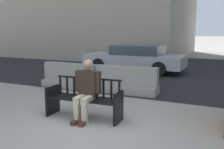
# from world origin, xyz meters

# --- Properties ---
(ground_plane) EXTENTS (200.00, 200.00, 0.00)m
(ground_plane) POSITION_xyz_m (0.00, 0.00, 0.00)
(ground_plane) COLOR gray
(street_asphalt) EXTENTS (120.00, 12.00, 0.01)m
(street_asphalt) POSITION_xyz_m (0.00, 8.70, 0.00)
(street_asphalt) COLOR black
(street_asphalt) RESTS_ON ground
(street_bench) EXTENTS (1.72, 0.62, 0.88)m
(street_bench) POSITION_xyz_m (-0.53, 0.66, 0.40)
(street_bench) COLOR black
(street_bench) RESTS_ON ground
(seated_person) EXTENTS (0.59, 0.74, 1.31)m
(seated_person) POSITION_xyz_m (-0.43, 0.61, 0.69)
(seated_person) COLOR #2D2319
(seated_person) RESTS_ON ground
(jersey_barrier_centre) EXTENTS (2.02, 0.74, 0.84)m
(jersey_barrier_centre) POSITION_xyz_m (-0.53, 3.21, 0.34)
(jersey_barrier_centre) COLOR gray
(jersey_barrier_centre) RESTS_ON ground
(jersey_barrier_left) EXTENTS (2.02, 0.73, 0.84)m
(jersey_barrier_left) POSITION_xyz_m (-2.57, 3.12, 0.34)
(jersey_barrier_left) COLOR gray
(jersey_barrier_left) RESTS_ON ground
(car_sedan_mid) EXTENTS (4.80, 2.03, 1.26)m
(car_sedan_mid) POSITION_xyz_m (-1.73, 7.40, 0.65)
(car_sedan_mid) COLOR #B7B7BC
(car_sedan_mid) RESTS_ON ground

